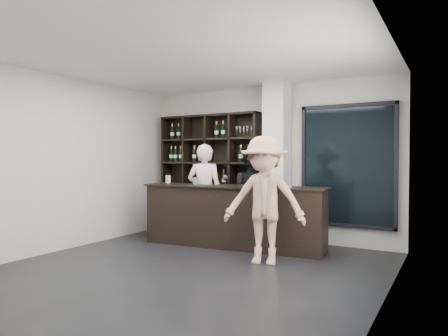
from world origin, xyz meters
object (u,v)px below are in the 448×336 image
Objects in this scene: taster_black at (252,195)px; customer at (264,200)px; tasting_counter at (233,216)px; taster_pink at (205,193)px; wine_shelf at (209,174)px.

customer is (0.85, -1.32, 0.07)m from taster_black.
taster_black reaches higher than tasting_counter.
taster_pink is 0.87m from taster_black.
customer reaches higher than taster_pink.
customer is (1.55, -0.80, 0.03)m from taster_pink.
tasting_counter is (0.99, -0.82, -0.67)m from wine_shelf.
taster_pink is (0.35, -0.72, -0.31)m from wine_shelf.
tasting_counter is 1.74× the size of customer.
taster_black is (0.70, 0.52, -0.04)m from taster_pink.
taster_black is 1.57m from customer.
tasting_counter is 0.70m from taster_black.
customer is (1.90, -1.52, -0.28)m from wine_shelf.
wine_shelf is 2.45m from customer.
taster_pink is at bearing -63.84° from wine_shelf.
wine_shelf is at bearing 134.57° from tasting_counter.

